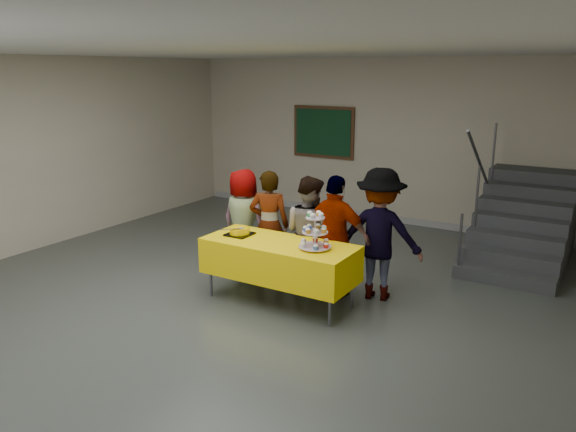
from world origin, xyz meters
name	(u,v)px	position (x,y,z in m)	size (l,w,h in m)	color
room_shell	(210,131)	(0.00, 0.02, 2.13)	(10.00, 10.04, 3.02)	#4C514C
bake_table	(279,259)	(0.45, 0.69, 0.56)	(1.88, 0.78, 0.77)	#595960
cupcake_stand	(315,234)	(0.94, 0.69, 0.95)	(0.38, 0.38, 0.44)	silver
bear_cake	(239,230)	(-0.14, 0.69, 0.83)	(0.32, 0.36, 0.12)	black
schoolchild_a	(244,220)	(-0.60, 1.42, 0.73)	(0.71, 0.46, 1.45)	slate
schoolchild_b	(269,225)	(-0.11, 1.32, 0.75)	(0.55, 0.36, 1.50)	slate
schoolchild_c	(309,233)	(0.53, 1.29, 0.74)	(0.72, 0.56, 1.49)	slate
schoolchild_d	(336,237)	(0.94, 1.22, 0.77)	(0.91, 0.38, 1.55)	slate
schoolchild_e	(380,234)	(1.42, 1.47, 0.82)	(1.06, 0.61, 1.64)	slate
staircase	(524,225)	(2.70, 4.13, 0.49)	(1.30, 2.40, 2.04)	#424447
noticeboard	(323,132)	(-1.21, 4.96, 1.60)	(1.30, 0.05, 1.00)	#472B16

